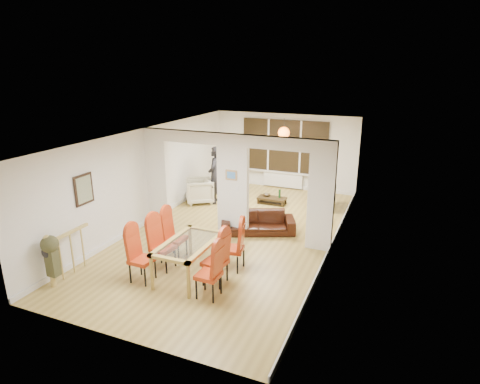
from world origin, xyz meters
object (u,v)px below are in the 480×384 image
Objects in this scene: dining_table at (189,259)px; sofa at (258,222)px; bowl at (267,195)px; dining_chair_rc at (233,246)px; dining_chair_lb at (163,245)px; television at (329,198)px; dining_chair_la at (142,256)px; dining_chair_ra at (208,271)px; bottle at (280,193)px; person at (215,175)px; coffee_table at (272,201)px; armchair at (199,191)px; dining_chair_lc at (175,236)px; dining_chair_rb at (215,258)px.

sofa is at bearing 78.87° from dining_table.
dining_chair_rc is at bearing -80.18° from bowl.
dining_chair_lb is 1.02× the size of dining_chair_rc.
television is (1.86, 5.28, -0.08)m from dining_table.
dining_chair_la is 5.63m from bowl.
dining_table is at bearing -124.31° from sofa.
bottle is (-0.35, 5.58, -0.18)m from dining_chair_ra.
dining_chair_lb is 2.87m from sofa.
person is 2.05× the size of coffee_table.
person is at bearing 74.07° from armchair.
armchair is at bearing 106.53° from dining_chair_la.
bowl is (-0.77, 4.42, -0.30)m from dining_chair_rc.
dining_chair_ra is 1.25× the size of armchair.
dining_chair_la is 1.28× the size of armchair.
dining_chair_lb is 1.01× the size of dining_chair_lc.
dining_chair_lb is at bearing -89.52° from dining_chair_lc.
dining_chair_ra reaches higher than bottle.
dining_chair_lc is at bearing 140.14° from dining_table.
bottle is (-0.33, 4.41, -0.19)m from dining_chair_rc.
coffee_table is (-1.71, -0.33, -0.20)m from television.
dining_chair_rc is 4.39m from coffee_table.
sofa is at bearing 69.75° from dining_chair_la.
coffee_table is at bearing 88.24° from dining_table.
sofa is at bearing 75.63° from dining_chair_lb.
person is at bearing 109.88° from dining_chair_rc.
dining_chair_lc reaches higher than armchair.
sofa is (0.52, 2.65, -0.10)m from dining_table.
armchair is (-2.64, 4.29, -0.16)m from dining_chair_rb.
dining_chair_rc reaches higher than bowl.
dining_chair_ra is at bearing -109.65° from sofa.
bowl is (0.71, 5.58, -0.31)m from dining_chair_la.
armchair reaches higher than bottle.
dining_chair_lb is 1.04× the size of dining_chair_ra.
dining_chair_rc is 2.07m from sofa.
dining_chair_lb reaches higher than coffee_table.
dining_chair_la is at bearing -152.87° from dining_chair_rc.
dining_chair_lc is 4.48m from coffee_table.
dining_chair_lc reaches higher than sofa.
armchair is at bearing -161.24° from bottle.
dining_chair_lc is 1.45m from dining_chair_rb.
dining_chair_lb is at bearing -137.81° from sofa.
dining_chair_rb is 5.11m from bottle.
dining_chair_ra is at bearing -86.46° from bottle.
armchair is at bearing -80.58° from person.
dining_chair_ra is 0.56× the size of sofa.
dining_chair_rb is 5.07m from coffee_table.
dining_chair_ra is (1.49, -0.01, -0.01)m from dining_chair_la.
dining_table is 1.48× the size of dining_chair_lc.
bottle is at bearing 70.38° from sofa.
dining_chair_rc is 0.59× the size of person.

